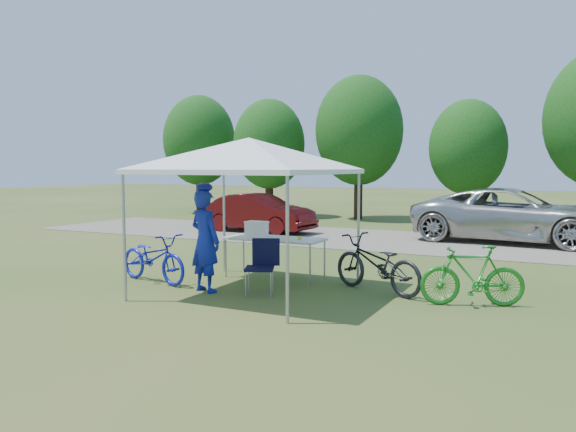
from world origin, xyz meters
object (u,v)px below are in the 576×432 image
Objects in this scene: folding_chair at (263,261)px; bike_green at (472,276)px; cooler at (257,229)px; minivan at (513,215)px; bike_blue at (153,258)px; cyclist at (205,241)px; folding_table at (275,240)px; bike_dark at (376,264)px; sedan at (259,213)px.

folding_chair is 0.59× the size of bike_green.
minivan reaches higher than cooler.
bike_blue is 5.85m from bike_green.
cyclist is at bearing 159.68° from minivan.
minivan is at bearing 159.93° from bike_green.
bike_dark reaches higher than folding_table.
bike_blue is at bearing -136.42° from cooler.
cyclist is 3.07m from bike_dark.
folding_chair is 3.52m from bike_green.
bike_blue is at bearing -143.34° from folding_table.
cooler reaches higher than bike_blue.
cooler reaches higher than folding_table.
sedan is (-2.27, 8.17, 0.19)m from bike_blue.
bike_dark is at bearing -132.86° from sedan.
sedan is at bearing -114.68° from bike_dark.
cooler is (-0.41, -0.00, 0.20)m from folding_table.
cyclist is 1.00× the size of bike_blue.
minivan reaches higher than bike_blue.
minivan reaches higher than sedan.
bike_blue reaches higher than folding_table.
cooler is at bearing -74.13° from bike_dark.
bike_dark is at bearing 4.53° from folding_chair.
minivan is at bearing 61.63° from cooler.
bike_green is (4.31, -0.61, -0.48)m from cooler.
folding_chair is 0.24× the size of sedan.
minivan is at bearing -77.40° from sedan.
bike_blue is at bearing 159.28° from folding_chair.
bike_green is 0.42× the size of sedan.
bike_blue is 0.46× the size of sedan.
sedan is (-3.65, 8.40, -0.25)m from cyclist.
bike_dark is (2.22, -0.34, -0.26)m from folding_table.
bike_green reaches higher than bike_blue.
minivan reaches higher than bike_green.
minivan is 1.45× the size of sedan.
folding_chair is at bearing -99.52° from bike_green.
bike_green reaches higher than folding_table.
minivan is (4.32, 9.45, -0.10)m from cyclist.
bike_dark is at bearing -119.89° from bike_green.
bike_green is 0.85× the size of bike_dark.
folding_table is 2.39m from bike_blue.
folding_chair is 9.28m from sedan.
bike_green is 1.69m from bike_dark.
folding_chair is (0.44, -1.30, -0.20)m from folding_table.
folding_table is 0.46m from cooler.
bike_green is at bearing -8.09° from cooler.
cyclist reaches higher than cooler.
bike_blue is at bearing -102.83° from bike_green.
folding_chair reaches higher than folding_table.
sedan reaches higher than bike_blue.
bike_blue is at bearing -52.14° from bike_dark.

